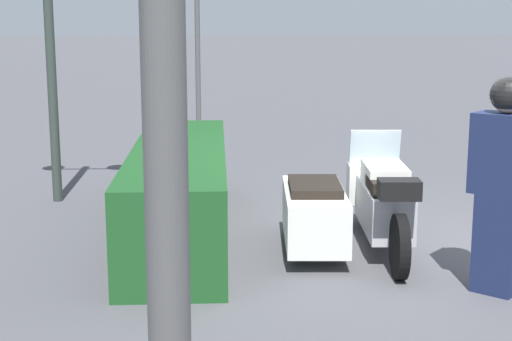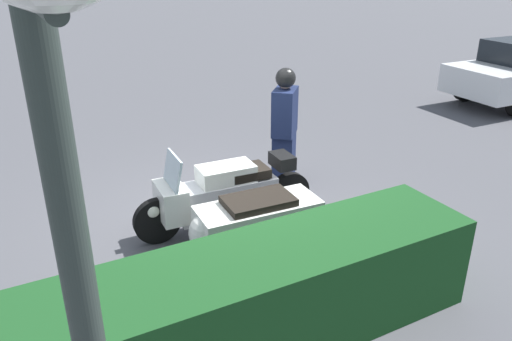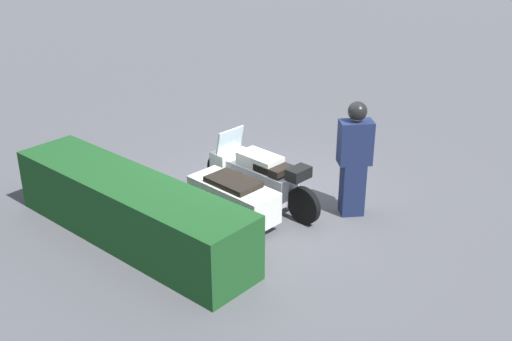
% 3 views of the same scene
% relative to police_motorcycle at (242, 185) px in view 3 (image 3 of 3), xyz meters
% --- Properties ---
extents(ground_plane, '(160.00, 160.00, 0.00)m').
position_rel_police_motorcycle_xyz_m(ground_plane, '(-0.08, -0.49, -0.45)').
color(ground_plane, '#4C4C51').
extents(police_motorcycle, '(2.48, 1.39, 1.14)m').
position_rel_police_motorcycle_xyz_m(police_motorcycle, '(0.00, 0.00, 0.00)').
color(police_motorcycle, black).
rests_on(police_motorcycle, ground).
extents(officer_rider, '(0.57, 0.59, 1.87)m').
position_rel_police_motorcycle_xyz_m(officer_rider, '(-1.37, -1.11, 0.54)').
color(officer_rider, '#192347').
rests_on(officer_rider, ground).
extents(hedge_bush_curbside, '(4.34, 1.00, 0.96)m').
position_rel_police_motorcycle_xyz_m(hedge_bush_curbside, '(0.62, 1.73, 0.03)').
color(hedge_bush_curbside, '#19471E').
rests_on(hedge_bush_curbside, ground).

